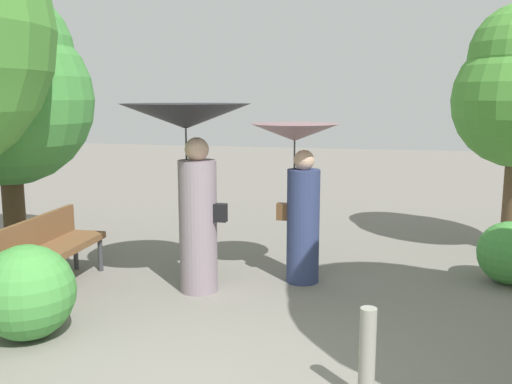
{
  "coord_description": "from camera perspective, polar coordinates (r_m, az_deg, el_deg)",
  "views": [
    {
      "loc": [
        1.45,
        -3.83,
        2.2
      ],
      "look_at": [
        0.0,
        2.54,
        1.08
      ],
      "focal_mm": 39.6,
      "sensor_mm": 36.0,
      "label": 1
    }
  ],
  "objects": [
    {
      "name": "person_right",
      "position": [
        6.59,
        4.36,
        1.38
      ],
      "size": [
        1.03,
        1.03,
        1.88
      ],
      "rotation": [
        0.0,
        0.0,
        1.45
      ],
      "color": "navy",
      "rests_on": "ground"
    },
    {
      "name": "park_bench",
      "position": [
        6.92,
        -19.92,
        -4.98
      ],
      "size": [
        0.53,
        1.51,
        0.83
      ],
      "rotation": [
        0.0,
        0.0,
        1.6
      ],
      "color": "#38383D",
      "rests_on": "ground"
    },
    {
      "name": "path_marker_post",
      "position": [
        4.29,
        11.16,
        -15.89
      ],
      "size": [
        0.12,
        0.12,
        0.71
      ],
      "primitive_type": "cylinder",
      "color": "gray",
      "rests_on": "ground"
    },
    {
      "name": "tree_near_left",
      "position": [
        8.05,
        -24.03,
        9.79
      ],
      "size": [
        2.22,
        2.22,
        3.6
      ],
      "color": "#4C3823",
      "rests_on": "ground"
    },
    {
      "name": "person_left",
      "position": [
        6.27,
        -6.69,
        3.94
      ],
      "size": [
        1.43,
        1.43,
        2.11
      ],
      "rotation": [
        0.0,
        0.0,
        1.45
      ],
      "color": "gray",
      "rests_on": "ground"
    },
    {
      "name": "ground_plane",
      "position": [
        4.65,
        -7.32,
        -18.58
      ],
      "size": [
        40.0,
        40.0,
        0.0
      ],
      "primitive_type": "plane",
      "color": "slate"
    },
    {
      "name": "bush_path_right",
      "position": [
        5.6,
        -22.12,
        -9.36
      ],
      "size": [
        0.87,
        0.87,
        0.87
      ],
      "primitive_type": "sphere",
      "color": "#428C3D",
      "rests_on": "ground"
    },
    {
      "name": "bush_behind_bench",
      "position": [
        7.31,
        24.25,
        -5.63
      ],
      "size": [
        0.74,
        0.74,
        0.74
      ],
      "primitive_type": "sphere",
      "color": "#428C3D",
      "rests_on": "ground"
    }
  ]
}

